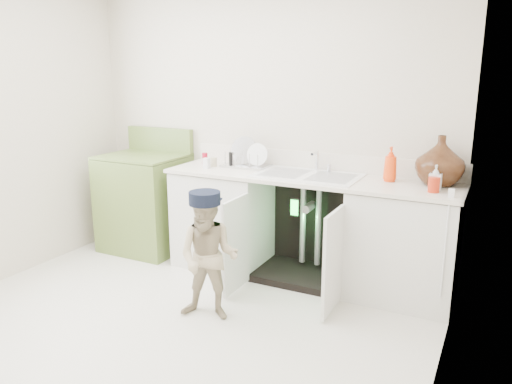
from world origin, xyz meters
TOP-DOWN VIEW (x-y plane):
  - ground at (0.00, 0.00)m, footprint 3.50×3.50m
  - room_shell at (0.00, 0.00)m, footprint 6.00×5.50m
  - counter_run at (0.60, 1.21)m, footprint 2.44×1.02m
  - avocado_stove at (-1.14, 1.18)m, footprint 0.76×0.65m
  - repair_worker at (0.19, 0.24)m, footprint 0.69×0.85m

SIDE VIEW (x-z plane):
  - ground at x=0.00m, z-range 0.00..0.00m
  - repair_worker at x=0.19m, z-range 0.01..0.94m
  - counter_run at x=0.60m, z-range -0.15..1.12m
  - avocado_stove at x=-1.14m, z-range -0.10..1.08m
  - room_shell at x=0.00m, z-range 0.62..1.88m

